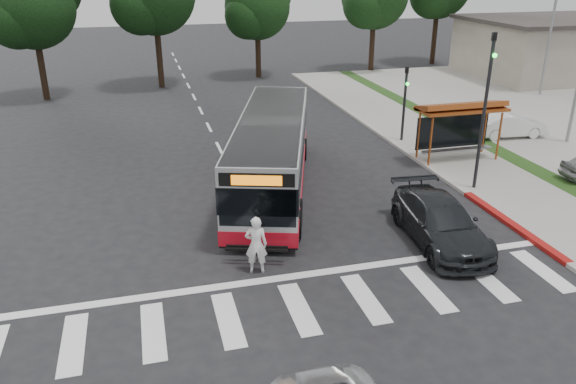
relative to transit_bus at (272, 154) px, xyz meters
name	(u,v)px	position (x,y,z in m)	size (l,w,h in m)	color
ground	(261,231)	(-1.38, -3.90, -1.55)	(140.00, 140.00, 0.00)	black
sidewalk_east	(429,141)	(9.62, 4.10, -1.49)	(4.00, 40.00, 0.12)	gray
curb_east	(395,144)	(7.62, 4.10, -1.47)	(0.30, 40.00, 0.15)	#9E9991
curb_east_red	(512,225)	(7.62, -5.90, -1.47)	(0.32, 6.00, 0.15)	maroon
commercial_building	(559,49)	(28.62, 18.10, 0.65)	(14.00, 10.00, 4.40)	#AB9F8F
building_roof_cap	(564,19)	(28.62, 18.10, 3.00)	(14.60, 10.60, 0.30)	#383330
crosswalk_ladder	(299,308)	(-1.38, -8.90, -1.54)	(18.00, 2.60, 0.01)	silver
bus_shelter	(460,113)	(9.42, 1.20, 0.81)	(4.20, 1.60, 2.86)	#9A4519
traffic_signal_ne_tall	(486,100)	(8.22, -2.41, 2.33)	(0.18, 0.37, 6.50)	black
traffic_signal_ne_short	(405,96)	(8.22, 4.59, 0.93)	(0.18, 0.37, 4.00)	black
lot_light_mid	(554,9)	(22.62, 12.10, 4.36)	(1.90, 0.35, 9.01)	gray
tree_north_b	(258,5)	(4.69, 24.16, 4.12)	(5.72, 5.33, 8.43)	black
tree_north_c	(33,5)	(-11.30, 20.16, 4.75)	(6.16, 5.74, 9.30)	black
transit_bus	(272,154)	(0.00, 0.00, 0.00)	(2.59, 11.96, 3.09)	#ABADB0
pedestrian	(256,245)	(-2.09, -6.60, -0.60)	(0.69, 0.45, 1.89)	white
dark_sedan	(440,222)	(4.41, -6.27, -0.78)	(2.13, 5.24, 1.52)	black
parked_car_1	(510,125)	(14.12, 3.68, -0.80)	(1.36, 3.91, 1.29)	white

